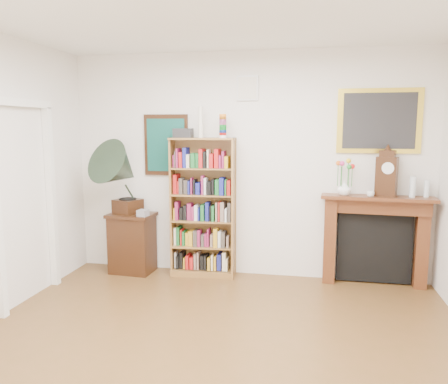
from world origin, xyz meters
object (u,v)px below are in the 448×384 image
bookshelf (203,200)px  teacup (370,194)px  gramophone (121,173)px  bottle_left (413,187)px  side_cabinet (132,243)px  mantel_clock (387,174)px  fireplace (375,233)px  cd_stack (143,213)px  bottle_right (427,188)px  flower_vase (344,188)px

bookshelf → teacup: (2.00, -0.06, 0.14)m
gramophone → bottle_left: size_ratio=4.02×
side_cabinet → gramophone: bearing=-108.4°
side_cabinet → mantel_clock: size_ratio=1.46×
gramophone → fireplace: bearing=26.6°
gramophone → cd_stack: 0.57m
side_cabinet → fireplace: bearing=6.4°
teacup → bottle_right: bottle_right is taller
bookshelf → side_cabinet: size_ratio=2.59×
cd_stack → bottle_right: 3.38m
bottle_left → bottle_right: (0.16, 0.04, -0.02)m
cd_stack → bottle_left: size_ratio=0.50×
fireplace → flower_vase: 0.66m
bookshelf → fireplace: bearing=-2.2°
fireplace → bottle_right: bottle_right is taller
bookshelf → bottle_right: bearing=-3.1°
bottle_right → fireplace: bearing=177.2°
mantel_clock → teacup: 0.29m
cd_stack → mantel_clock: (2.90, 0.20, 0.52)m
side_cabinet → cd_stack: 0.49m
mantel_clock → gramophone: bearing=-153.4°
cd_stack → mantel_clock: size_ratio=0.23×
bottle_right → mantel_clock: bearing=-176.0°
fireplace → cd_stack: size_ratio=10.84×
gramophone → bottle_left: gramophone is taller
bookshelf → teacup: bearing=-5.8°
side_cabinet → flower_vase: flower_vase is taller
bookshelf → bottle_right: (2.63, 0.04, 0.21)m
flower_vase → bottle_right: (0.91, 0.03, 0.02)m
side_cabinet → flower_vase: bearing=5.5°
flower_vase → mantel_clock: bearing=0.2°
teacup → bottle_right: bearing=9.4°
bookshelf → fireplace: bookshelf is taller
mantel_clock → bottle_left: 0.32m
bottle_left → bottle_right: bottle_left is taller
mantel_clock → flower_vase: 0.50m
side_cabinet → bottle_right: size_ratio=3.88×
side_cabinet → teacup: size_ratio=8.80×
side_cabinet → bottle_left: (3.40, 0.07, 0.81)m
side_cabinet → bottle_right: 3.65m
cd_stack → teacup: teacup is taller
bookshelf → teacup: size_ratio=22.82×
gramophone → teacup: size_ratio=10.92×
flower_vase → bottle_left: bottle_left is taller
mantel_clock → teacup: bearing=-135.0°
side_cabinet → mantel_clock: 3.25m
bookshelf → fireplace: (2.10, 0.07, -0.34)m
fireplace → bottle_right: bearing=1.2°
side_cabinet → flower_vase: (2.65, 0.07, 0.78)m
bookshelf → flower_vase: bearing=-3.7°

